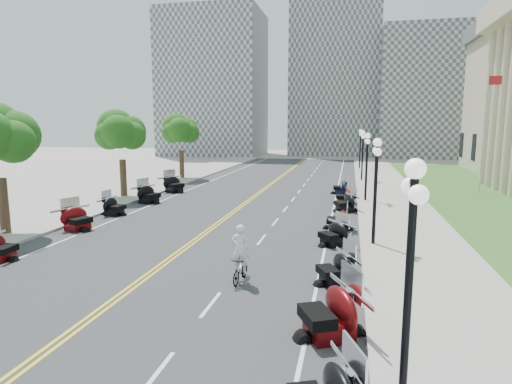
# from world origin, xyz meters

# --- Properties ---
(ground) EXTENTS (160.00, 160.00, 0.00)m
(ground) POSITION_xyz_m (0.00, 0.00, 0.00)
(ground) COLOR gray
(road) EXTENTS (16.00, 90.00, 0.01)m
(road) POSITION_xyz_m (0.00, 10.00, 0.00)
(road) COLOR #333335
(road) RESTS_ON ground
(centerline_yellow_a) EXTENTS (0.12, 90.00, 0.00)m
(centerline_yellow_a) POSITION_xyz_m (-0.12, 10.00, 0.01)
(centerline_yellow_a) COLOR yellow
(centerline_yellow_a) RESTS_ON road
(centerline_yellow_b) EXTENTS (0.12, 90.00, 0.00)m
(centerline_yellow_b) POSITION_xyz_m (0.12, 10.00, 0.01)
(centerline_yellow_b) COLOR yellow
(centerline_yellow_b) RESTS_ON road
(edge_line_north) EXTENTS (0.12, 90.00, 0.00)m
(edge_line_north) POSITION_xyz_m (6.40, 10.00, 0.01)
(edge_line_north) COLOR white
(edge_line_north) RESTS_ON road
(edge_line_south) EXTENTS (0.12, 90.00, 0.00)m
(edge_line_south) POSITION_xyz_m (-6.40, 10.00, 0.01)
(edge_line_south) COLOR white
(edge_line_south) RESTS_ON road
(lane_dash_4) EXTENTS (0.12, 2.00, 0.00)m
(lane_dash_4) POSITION_xyz_m (3.20, -8.00, 0.01)
(lane_dash_4) COLOR white
(lane_dash_4) RESTS_ON road
(lane_dash_5) EXTENTS (0.12, 2.00, 0.00)m
(lane_dash_5) POSITION_xyz_m (3.20, -4.00, 0.01)
(lane_dash_5) COLOR white
(lane_dash_5) RESTS_ON road
(lane_dash_6) EXTENTS (0.12, 2.00, 0.00)m
(lane_dash_6) POSITION_xyz_m (3.20, 0.00, 0.01)
(lane_dash_6) COLOR white
(lane_dash_6) RESTS_ON road
(lane_dash_7) EXTENTS (0.12, 2.00, 0.00)m
(lane_dash_7) POSITION_xyz_m (3.20, 4.00, 0.01)
(lane_dash_7) COLOR white
(lane_dash_7) RESTS_ON road
(lane_dash_8) EXTENTS (0.12, 2.00, 0.00)m
(lane_dash_8) POSITION_xyz_m (3.20, 8.00, 0.01)
(lane_dash_8) COLOR white
(lane_dash_8) RESTS_ON road
(lane_dash_9) EXTENTS (0.12, 2.00, 0.00)m
(lane_dash_9) POSITION_xyz_m (3.20, 12.00, 0.01)
(lane_dash_9) COLOR white
(lane_dash_9) RESTS_ON road
(lane_dash_10) EXTENTS (0.12, 2.00, 0.00)m
(lane_dash_10) POSITION_xyz_m (3.20, 16.00, 0.01)
(lane_dash_10) COLOR white
(lane_dash_10) RESTS_ON road
(lane_dash_11) EXTENTS (0.12, 2.00, 0.00)m
(lane_dash_11) POSITION_xyz_m (3.20, 20.00, 0.01)
(lane_dash_11) COLOR white
(lane_dash_11) RESTS_ON road
(lane_dash_12) EXTENTS (0.12, 2.00, 0.00)m
(lane_dash_12) POSITION_xyz_m (3.20, 24.00, 0.01)
(lane_dash_12) COLOR white
(lane_dash_12) RESTS_ON road
(lane_dash_13) EXTENTS (0.12, 2.00, 0.00)m
(lane_dash_13) POSITION_xyz_m (3.20, 28.00, 0.01)
(lane_dash_13) COLOR white
(lane_dash_13) RESTS_ON road
(lane_dash_14) EXTENTS (0.12, 2.00, 0.00)m
(lane_dash_14) POSITION_xyz_m (3.20, 32.00, 0.01)
(lane_dash_14) COLOR white
(lane_dash_14) RESTS_ON road
(lane_dash_15) EXTENTS (0.12, 2.00, 0.00)m
(lane_dash_15) POSITION_xyz_m (3.20, 36.00, 0.01)
(lane_dash_15) COLOR white
(lane_dash_15) RESTS_ON road
(lane_dash_16) EXTENTS (0.12, 2.00, 0.00)m
(lane_dash_16) POSITION_xyz_m (3.20, 40.00, 0.01)
(lane_dash_16) COLOR white
(lane_dash_16) RESTS_ON road
(lane_dash_17) EXTENTS (0.12, 2.00, 0.00)m
(lane_dash_17) POSITION_xyz_m (3.20, 44.00, 0.01)
(lane_dash_17) COLOR white
(lane_dash_17) RESTS_ON road
(lane_dash_18) EXTENTS (0.12, 2.00, 0.00)m
(lane_dash_18) POSITION_xyz_m (3.20, 48.00, 0.01)
(lane_dash_18) COLOR white
(lane_dash_18) RESTS_ON road
(lane_dash_19) EXTENTS (0.12, 2.00, 0.00)m
(lane_dash_19) POSITION_xyz_m (3.20, 52.00, 0.01)
(lane_dash_19) COLOR white
(lane_dash_19) RESTS_ON road
(sidewalk_north) EXTENTS (5.00, 90.00, 0.15)m
(sidewalk_north) POSITION_xyz_m (10.50, 10.00, 0.07)
(sidewalk_north) COLOR #9E9991
(sidewalk_north) RESTS_ON ground
(sidewalk_south) EXTENTS (5.00, 90.00, 0.15)m
(sidewalk_south) POSITION_xyz_m (-10.50, 10.00, 0.07)
(sidewalk_south) COLOR #9E9991
(sidewalk_south) RESTS_ON ground
(lawn) EXTENTS (9.00, 60.00, 0.10)m
(lawn) POSITION_xyz_m (17.50, 18.00, 0.05)
(lawn) COLOR #356023
(lawn) RESTS_ON ground
(distant_block_a) EXTENTS (18.00, 14.00, 26.00)m
(distant_block_a) POSITION_xyz_m (-18.00, 62.00, 13.00)
(distant_block_a) COLOR gray
(distant_block_a) RESTS_ON ground
(distant_block_b) EXTENTS (16.00, 12.00, 30.00)m
(distant_block_b) POSITION_xyz_m (4.00, 68.00, 15.00)
(distant_block_b) COLOR gray
(distant_block_b) RESTS_ON ground
(distant_block_c) EXTENTS (20.00, 14.00, 22.00)m
(distant_block_c) POSITION_xyz_m (22.00, 65.00, 11.00)
(distant_block_c) COLOR gray
(distant_block_c) RESTS_ON ground
(street_lamp_1) EXTENTS (0.50, 1.20, 4.90)m
(street_lamp_1) POSITION_xyz_m (8.60, -8.00, 2.60)
(street_lamp_1) COLOR black
(street_lamp_1) RESTS_ON sidewalk_north
(street_lamp_2) EXTENTS (0.50, 1.20, 4.90)m
(street_lamp_2) POSITION_xyz_m (8.60, 4.00, 2.60)
(street_lamp_2) COLOR black
(street_lamp_2) RESTS_ON sidewalk_north
(street_lamp_3) EXTENTS (0.50, 1.20, 4.90)m
(street_lamp_3) POSITION_xyz_m (8.60, 16.00, 2.60)
(street_lamp_3) COLOR black
(street_lamp_3) RESTS_ON sidewalk_north
(street_lamp_4) EXTENTS (0.50, 1.20, 4.90)m
(street_lamp_4) POSITION_xyz_m (8.60, 28.00, 2.60)
(street_lamp_4) COLOR black
(street_lamp_4) RESTS_ON sidewalk_north
(street_lamp_5) EXTENTS (0.50, 1.20, 4.90)m
(street_lamp_5) POSITION_xyz_m (8.60, 40.00, 2.60)
(street_lamp_5) COLOR black
(street_lamp_5) RESTS_ON sidewalk_north
(flagpole) EXTENTS (1.10, 0.20, 10.00)m
(flagpole) POSITION_xyz_m (18.00, 22.00, 5.00)
(flagpole) COLOR silver
(flagpole) RESTS_ON ground
(tree_3) EXTENTS (4.80, 4.80, 9.20)m
(tree_3) POSITION_xyz_m (-10.00, 14.00, 4.75)
(tree_3) COLOR #235619
(tree_3) RESTS_ON sidewalk_south
(tree_4) EXTENTS (4.80, 4.80, 9.20)m
(tree_4) POSITION_xyz_m (-10.00, 26.00, 4.75)
(tree_4) COLOR #235619
(tree_4) RESTS_ON sidewalk_south
(motorcycle_n_4) EXTENTS (2.99, 2.99, 1.56)m
(motorcycle_n_4) POSITION_xyz_m (7.00, -5.30, 0.78)
(motorcycle_n_4) COLOR #590A0C
(motorcycle_n_4) RESTS_ON road
(motorcycle_n_5) EXTENTS (2.44, 2.44, 1.28)m
(motorcycle_n_5) POSITION_xyz_m (7.03, -1.35, 0.64)
(motorcycle_n_5) COLOR black
(motorcycle_n_5) RESTS_ON road
(motorcycle_n_6) EXTENTS (2.54, 2.54, 1.26)m
(motorcycle_n_6) POSITION_xyz_m (6.75, 3.73, 0.63)
(motorcycle_n_6) COLOR black
(motorcycle_n_6) RESTS_ON road
(motorcycle_n_7) EXTENTS (1.82, 1.82, 1.25)m
(motorcycle_n_7) POSITION_xyz_m (6.84, 6.98, 0.63)
(motorcycle_n_7) COLOR #590A0C
(motorcycle_n_7) RESTS_ON road
(motorcycle_n_8) EXTENTS (2.47, 2.47, 1.32)m
(motorcycle_n_8) POSITION_xyz_m (7.19, 12.02, 0.66)
(motorcycle_n_8) COLOR black
(motorcycle_n_8) RESTS_ON road
(motorcycle_n_9) EXTENTS (1.92, 1.92, 1.23)m
(motorcycle_n_9) POSITION_xyz_m (7.05, 15.05, 0.62)
(motorcycle_n_9) COLOR #590A0C
(motorcycle_n_9) RESTS_ON road
(motorcycle_n_10) EXTENTS (1.95, 1.95, 1.29)m
(motorcycle_n_10) POSITION_xyz_m (6.71, 19.40, 0.64)
(motorcycle_n_10) COLOR black
(motorcycle_n_10) RESTS_ON road
(motorcycle_s_6) EXTENTS (2.63, 2.63, 1.42)m
(motorcycle_s_6) POSITION_xyz_m (-7.02, 3.77, 0.71)
(motorcycle_s_6) COLOR #590A0C
(motorcycle_s_6) RESTS_ON road
(motorcycle_s_7) EXTENTS (1.94, 1.94, 1.29)m
(motorcycle_s_7) POSITION_xyz_m (-7.13, 7.70, 0.64)
(motorcycle_s_7) COLOR black
(motorcycle_s_7) RESTS_ON road
(motorcycle_s_8) EXTENTS (2.65, 2.65, 1.47)m
(motorcycle_s_8) POSITION_xyz_m (-6.91, 12.09, 0.73)
(motorcycle_s_8) COLOR black
(motorcycle_s_8) RESTS_ON road
(motorcycle_s_9) EXTENTS (2.99, 2.99, 1.54)m
(motorcycle_s_9) POSITION_xyz_m (-7.14, 17.23, 0.77)
(motorcycle_s_9) COLOR black
(motorcycle_s_9) RESTS_ON road
(bicycle) EXTENTS (0.56, 1.63, 0.97)m
(bicycle) POSITION_xyz_m (3.64, -1.88, 0.48)
(bicycle) COLOR #A51414
(bicycle) RESTS_ON road
(cyclist_rider) EXTENTS (0.67, 0.44, 1.83)m
(cyclist_rider) POSITION_xyz_m (3.64, -1.88, 1.88)
(cyclist_rider) COLOR silver
(cyclist_rider) RESTS_ON bicycle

